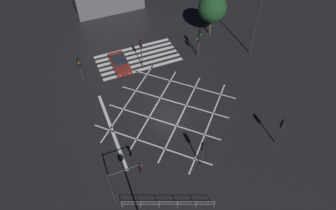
% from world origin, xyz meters
% --- Properties ---
extents(ground_plane, '(200.00, 200.00, 0.00)m').
position_xyz_m(ground_plane, '(0.00, 0.00, 0.00)').
color(ground_plane, black).
extents(road_markings, '(15.40, 19.93, 0.01)m').
position_xyz_m(road_markings, '(0.40, -6.25, 0.00)').
color(road_markings, silver).
rests_on(road_markings, ground_plane).
extents(traffic_light_sw_cross, '(0.36, 0.39, 3.94)m').
position_xyz_m(traffic_light_sw_cross, '(-7.39, -7.41, 2.82)').
color(traffic_light_sw_cross, '#2D2D30').
rests_on(traffic_light_sw_cross, ground_plane).
extents(traffic_light_sw_main, '(0.39, 0.36, 3.21)m').
position_xyz_m(traffic_light_sw_main, '(-7.03, -7.14, 2.30)').
color(traffic_light_sw_main, '#2D2D30').
rests_on(traffic_light_sw_main, ground_plane).
extents(traffic_light_se_cross, '(0.36, 0.39, 3.57)m').
position_xyz_m(traffic_light_se_cross, '(7.25, -7.94, 2.56)').
color(traffic_light_se_cross, '#2D2D30').
rests_on(traffic_light_se_cross, ground_plane).
extents(traffic_light_median_south, '(0.36, 0.39, 3.87)m').
position_xyz_m(traffic_light_median_south, '(-0.01, -8.02, 2.77)').
color(traffic_light_median_south, '#2D2D30').
rests_on(traffic_light_median_south, ground_plane).
extents(traffic_light_nw_cross, '(0.36, 0.39, 3.33)m').
position_xyz_m(traffic_light_nw_cross, '(-8.03, 7.72, 2.38)').
color(traffic_light_nw_cross, '#2D2D30').
rests_on(traffic_light_nw_cross, ground_plane).
extents(traffic_light_median_north, '(0.36, 0.39, 3.35)m').
position_xyz_m(traffic_light_median_north, '(-0.23, 7.11, 2.40)').
color(traffic_light_median_north, '#2D2D30').
rests_on(traffic_light_median_north, ground_plane).
extents(traffic_light_ne_main, '(2.73, 0.36, 4.57)m').
position_xyz_m(traffic_light_ne_main, '(6.68, 7.62, 3.36)').
color(traffic_light_ne_main, '#2D2D30').
rests_on(traffic_light_ne_main, ground_plane).
extents(street_lamp_west, '(0.46, 0.46, 10.29)m').
position_xyz_m(street_lamp_west, '(-13.64, -5.24, 6.66)').
color(street_lamp_west, '#2D2D30').
rests_on(street_lamp_west, ground_plane).
extents(street_tree_near, '(3.75, 3.75, 5.78)m').
position_xyz_m(street_tree_near, '(-10.93, -11.01, 3.89)').
color(street_tree_near, brown).
rests_on(street_tree_near, ground_plane).
extents(waiting_car, '(1.86, 4.17, 1.27)m').
position_xyz_m(waiting_car, '(2.56, -9.01, 0.60)').
color(waiting_car, maroon).
rests_on(waiting_car, ground_plane).
extents(pedestrian_railing, '(6.98, 2.99, 1.05)m').
position_xyz_m(pedestrian_railing, '(4.13, 9.71, 0.67)').
color(pedestrian_railing, '#9EA0A5').
rests_on(pedestrian_railing, ground_plane).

